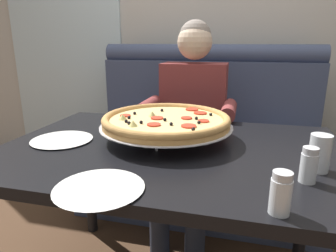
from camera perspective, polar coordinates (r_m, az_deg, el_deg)
name	(u,v)px	position (r m, az deg, el deg)	size (l,w,h in m)	color
back_wall_with_window	(215,9)	(2.61, 9.07, 21.22)	(6.00, 0.12, 2.80)	beige
window_panel	(62,12)	(2.99, -19.63, 19.83)	(1.10, 0.02, 2.80)	white
booth_bench	(202,150)	(2.16, 6.46, -4.55)	(1.60, 0.78, 1.13)	#424C6B
dining_table	(171,166)	(1.22, 0.66, -7.68)	(1.35, 0.91, 0.74)	black
diner_main	(191,116)	(1.82, 4.38, 1.93)	(0.54, 0.64, 1.27)	#2D3342
pizza	(166,121)	(1.26, -0.38, 0.99)	(0.56, 0.56, 0.11)	silver
shaker_oregano	(308,168)	(0.97, 25.30, -7.21)	(0.05, 0.05, 0.11)	white
shaker_parmesan	(280,196)	(0.78, 20.71, -12.44)	(0.05, 0.05, 0.11)	white
plate_near_left	(62,138)	(1.33, -19.65, -2.23)	(0.25, 0.25, 0.02)	white
plate_near_right	(99,186)	(0.87, -13.05, -11.17)	(0.26, 0.26, 0.02)	white
drinking_glass	(319,155)	(1.07, 26.97, -5.02)	(0.07, 0.07, 0.12)	silver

